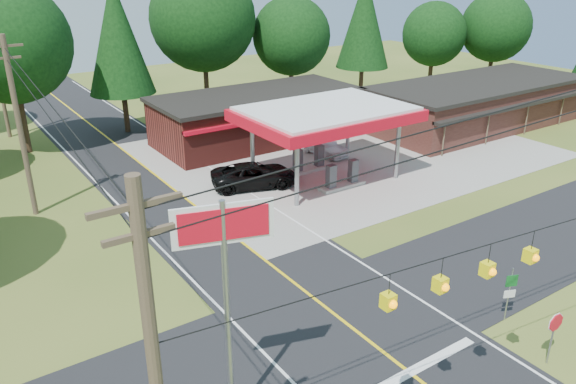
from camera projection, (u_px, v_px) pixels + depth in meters
ground at (345, 322)px, 22.56m from camera, size 120.00×120.00×0.00m
main_highway at (345, 322)px, 22.55m from camera, size 8.00×120.00×0.02m
cross_road at (345, 322)px, 22.55m from camera, size 70.00×7.00×0.02m
lane_center_yellow at (345, 322)px, 22.55m from camera, size 0.15×110.00×0.00m
gas_canopy at (326, 116)px, 35.49m from camera, size 10.60×7.40×4.88m
convenience_store at (258, 116)px, 44.53m from camera, size 16.40×7.55×3.80m
strip_building at (478, 103)px, 48.52m from camera, size 20.40×8.75×3.80m
utility_pole_far_left at (19, 126)px, 30.13m from camera, size 1.80×0.30×10.00m
overhead_beacons at (467, 254)px, 15.06m from camera, size 17.04×2.04×1.03m
treeline_backdrop at (134, 53)px, 38.41m from camera, size 70.27×51.59×13.30m
suv_car at (254, 175)px, 35.65m from camera, size 6.97×6.97×1.52m
sedan_car at (324, 145)px, 41.47m from camera, size 4.67×4.67×1.43m
big_stop_sign at (225, 262)px, 15.57m from camera, size 2.73×0.91×7.62m
octagonal_stop_sign at (555, 327)px, 19.69m from camera, size 0.76×0.11×2.14m
route_sign_post at (510, 290)px, 22.14m from camera, size 0.47×0.22×2.42m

